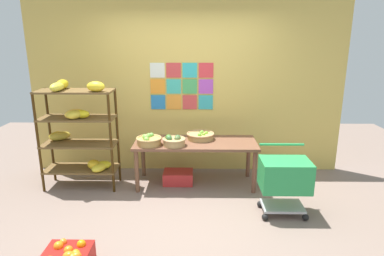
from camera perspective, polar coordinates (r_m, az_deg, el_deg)
ground at (r=4.12m, az=-1.52°, el=-15.27°), size 9.14×9.14×0.00m
back_wall_with_art at (r=5.21m, az=-0.91°, el=6.76°), size 4.83×0.07×2.64m
banana_shelf_unit at (r=4.89m, az=-18.84°, el=-0.03°), size 1.02×0.55×1.54m
display_table at (r=4.79m, az=0.62°, el=-3.14°), size 1.74×0.69×0.65m
fruit_basket_back_right at (r=4.87m, az=1.46°, el=-1.32°), size 0.40×0.40×0.13m
fruit_basket_centre at (r=4.64m, az=-7.40°, el=-2.06°), size 0.35×0.35×0.16m
fruit_basket_left at (r=4.59m, az=-3.10°, el=-2.21°), size 0.32×0.32×0.15m
produce_crate_under_table at (r=4.99m, az=-2.37°, el=-8.38°), size 0.43×0.30×0.18m
shopping_cart at (r=4.17m, az=15.53°, el=-8.06°), size 0.58×0.46×0.83m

